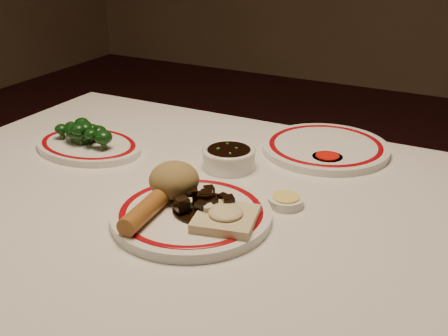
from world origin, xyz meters
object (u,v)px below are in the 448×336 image
dining_table (188,239)px  broccoli_plate (89,145)px  main_plate (191,215)px  fried_wonton (226,217)px  broccoli_pile (84,132)px  spring_roll (144,212)px  rice_mound (174,180)px  soy_bowl (229,159)px  stirfry_heap (204,203)px

dining_table → broccoli_plate: 0.34m
main_plate → dining_table: bearing=126.6°
fried_wonton → broccoli_pile: (-0.44, 0.18, 0.01)m
spring_roll → fried_wonton: size_ratio=1.02×
rice_mound → spring_roll: 0.10m
spring_roll → soy_bowl: bearing=82.4°
dining_table → main_plate: (0.05, -0.07, 0.10)m
dining_table → main_plate: size_ratio=4.23×
main_plate → rice_mound: 0.08m
dining_table → fried_wonton: 0.19m
dining_table → spring_roll: bearing=-89.3°
stirfry_heap → dining_table: bearing=141.4°
dining_table → spring_roll: 0.19m
main_plate → spring_roll: 0.09m
rice_mound → soy_bowl: bearing=86.6°
broccoli_pile → broccoli_plate: bearing=13.2°
dining_table → main_plate: bearing=-53.4°
soy_bowl → dining_table: bearing=-94.0°
spring_roll → soy_bowl: (0.01, 0.29, -0.01)m
broccoli_plate → soy_bowl: (0.32, 0.06, 0.01)m
main_plate → fried_wonton: bearing=-7.2°
stirfry_heap → soy_bowl: bearing=106.0°
fried_wonton → dining_table: bearing=146.8°
broccoli_plate → broccoli_pile: (-0.01, -0.00, 0.03)m
fried_wonton → broccoli_pile: broccoli_pile is taller
broccoli_pile → stirfry_heap: bearing=-21.2°
rice_mound → broccoli_plate: size_ratio=0.33×
rice_mound → broccoli_plate: (-0.31, 0.14, -0.04)m
dining_table → broccoli_pile: 0.36m
stirfry_heap → broccoli_pile: broccoli_pile is taller
main_plate → rice_mound: (-0.05, 0.03, 0.04)m
fried_wonton → broccoli_plate: size_ratio=0.42×
broccoli_plate → stirfry_heap: bearing=-21.8°
dining_table → soy_bowl: bearing=86.0°
rice_mound → spring_roll: rice_mound is taller
broccoli_plate → soy_bowl: 0.33m
rice_mound → stirfry_heap: 0.08m
stirfry_heap → broccoli_pile: bearing=158.8°
rice_mound → stirfry_heap: rice_mound is taller
dining_table → rice_mound: (-0.00, -0.04, 0.14)m
broccoli_plate → broccoli_pile: bearing=-166.8°
stirfry_heap → soy_bowl: (-0.06, 0.21, -0.01)m
stirfry_heap → broccoli_plate: stirfry_heap is taller
dining_table → fried_wonton: fried_wonton is taller
soy_bowl → broccoli_pile: bearing=-170.2°
stirfry_heap → broccoli_pile: (-0.39, 0.15, 0.01)m
soy_bowl → broccoli_plate: bearing=-170.3°
dining_table → main_plate: 0.14m
main_plate → broccoli_pile: bearing=155.9°
spring_roll → stirfry_heap: size_ratio=1.03×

